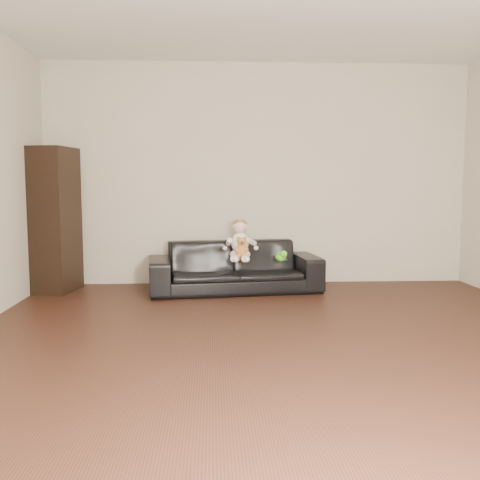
{
  "coord_description": "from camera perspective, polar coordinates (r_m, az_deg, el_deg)",
  "views": [
    {
      "loc": [
        -0.55,
        -3.62,
        1.19
      ],
      "look_at": [
        -0.24,
        2.16,
        0.58
      ],
      "focal_mm": 40.0,
      "sensor_mm": 36.0,
      "label": 1
    }
  ],
  "objects": [
    {
      "name": "sofa",
      "position": [
        5.94,
        -0.59,
        -2.85
      ],
      "size": [
        1.95,
        0.95,
        0.55
      ],
      "primitive_type": "imported",
      "rotation": [
        0.0,
        0.0,
        0.12
      ],
      "color": "black",
      "rests_on": "floor"
    },
    {
      "name": "toy_blue_disc",
      "position": [
        5.86,
        4.58,
        -2.07
      ],
      "size": [
        0.13,
        0.13,
        0.01
      ],
      "primitive_type": "cylinder",
      "rotation": [
        0.0,
        0.0,
        0.34
      ],
      "color": "blue",
      "rests_on": "sofa"
    },
    {
      "name": "toy_green",
      "position": [
        5.74,
        4.37,
        -1.81
      ],
      "size": [
        0.16,
        0.18,
        0.1
      ],
      "primitive_type": "ellipsoid",
      "rotation": [
        0.0,
        0.0,
        -0.36
      ],
      "color": "#4EDA19",
      "rests_on": "sofa"
    },
    {
      "name": "shelf_item",
      "position": [
        6.21,
        -19.11,
        5.32
      ],
      "size": [
        0.22,
        0.28,
        0.28
      ],
      "primitive_type": "cube",
      "rotation": [
        0.0,
        0.0,
        -0.19
      ],
      "color": "silver",
      "rests_on": "cabinet"
    },
    {
      "name": "wall_back",
      "position": [
        6.39,
        1.93,
        7.0
      ],
      "size": [
        5.0,
        0.0,
        5.0
      ],
      "primitive_type": "plane",
      "rotation": [
        1.57,
        0.0,
        0.0
      ],
      "color": "#BDB39F",
      "rests_on": "ground"
    },
    {
      "name": "cabinet",
      "position": [
        6.23,
        -19.18,
        2.03
      ],
      "size": [
        0.49,
        0.61,
        1.59
      ],
      "primitive_type": "cube",
      "rotation": [
        0.0,
        0.0,
        -0.19
      ],
      "color": "black",
      "rests_on": "floor"
    },
    {
      "name": "teddy_bear",
      "position": [
        5.67,
        0.18,
        -0.77
      ],
      "size": [
        0.15,
        0.15,
        0.22
      ],
      "rotation": [
        0.0,
        0.0,
        -0.45
      ],
      "color": "#BE7736",
      "rests_on": "sofa"
    },
    {
      "name": "baby",
      "position": [
        5.81,
        0.01,
        -0.23
      ],
      "size": [
        0.34,
        0.4,
        0.45
      ],
      "rotation": [
        0.0,
        0.0,
        -0.26
      ],
      "color": "silver",
      "rests_on": "sofa"
    },
    {
      "name": "floor",
      "position": [
        3.85,
        5.46,
        -12.02
      ],
      "size": [
        5.5,
        5.5,
        0.0
      ],
      "primitive_type": "plane",
      "color": "#351C12",
      "rests_on": "ground"
    },
    {
      "name": "toy_rattle",
      "position": [
        5.83,
        4.68,
        -1.85
      ],
      "size": [
        0.09,
        0.09,
        0.07
      ],
      "primitive_type": "sphere",
      "rotation": [
        0.0,
        0.0,
        0.4
      ],
      "color": "red",
      "rests_on": "sofa"
    }
  ]
}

